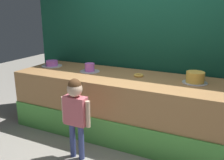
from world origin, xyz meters
TOP-DOWN VIEW (x-y plane):
  - ground_plane at (0.00, 0.00)m, footprint 12.00×12.00m
  - stage_platform at (0.00, 0.50)m, footprint 3.65×1.02m
  - curtain_backdrop at (0.00, 1.10)m, footprint 4.27×0.08m
  - child_figure at (-0.43, -0.38)m, footprint 0.40×0.18m
  - donut at (0.00, 0.60)m, footprint 0.14×0.14m
  - cake_left at (-1.55, 0.58)m, footprint 0.34×0.34m
  - cake_center at (-0.78, 0.53)m, footprint 0.31×0.31m
  - cake_right at (0.78, 0.61)m, footprint 0.32×0.32m

SIDE VIEW (x-z plane):
  - ground_plane at x=0.00m, z-range 0.00..0.00m
  - stage_platform at x=0.00m, z-range 0.00..0.88m
  - child_figure at x=-0.43m, z-range 0.15..1.19m
  - donut at x=0.00m, z-range 0.88..0.91m
  - cake_left at x=-1.55m, z-range 0.87..0.97m
  - cake_center at x=-0.78m, z-range 0.87..1.00m
  - cake_right at x=0.78m, z-range 0.87..1.02m
  - curtain_backdrop at x=0.00m, z-range 0.00..2.71m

